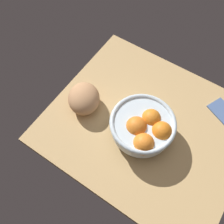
% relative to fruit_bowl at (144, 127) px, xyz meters
% --- Properties ---
extents(ground_plane, '(0.71, 0.62, 0.03)m').
position_rel_fruit_bowl_xyz_m(ground_plane, '(0.01, -0.05, -0.08)').
color(ground_plane, tan).
extents(fruit_bowl, '(0.23, 0.23, 0.11)m').
position_rel_fruit_bowl_xyz_m(fruit_bowl, '(0.00, 0.00, 0.00)').
color(fruit_bowl, silver).
rests_on(fruit_bowl, ground).
extents(bread_loaf, '(0.18, 0.18, 0.09)m').
position_rel_fruit_bowl_xyz_m(bread_loaf, '(0.25, 0.01, -0.02)').
color(bread_loaf, tan).
rests_on(bread_loaf, ground).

